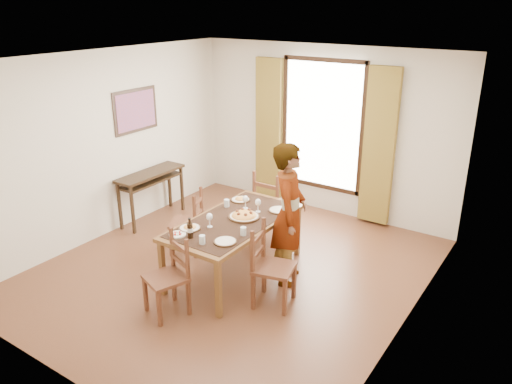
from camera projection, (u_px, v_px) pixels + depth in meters
The scene contains 22 objects.
ground at pixel (233, 269), 6.57m from camera, with size 5.00×5.00×0.00m, color #462615.
room_shell at pixel (237, 155), 6.12m from camera, with size 4.60×5.10×2.74m.
console_table at pixel (151, 179), 7.85m from camera, with size 0.38×1.20×0.80m.
dining_table at pixel (235, 224), 6.25m from camera, with size 0.96×1.89×0.76m.
chair_west at pixel (188, 224), 6.90m from camera, with size 0.54×0.54×0.92m.
chair_north at pixel (272, 206), 7.34m from camera, with size 0.46×0.46×1.04m.
chair_south at pixel (169, 278), 5.54m from camera, with size 0.54×0.54×0.94m.
chair_east at pixel (271, 268), 5.70m from camera, with size 0.53×0.53×0.99m.
man at pixel (289, 214), 6.05m from camera, with size 0.65×0.77×1.79m, color gray.
plate_sw at pixel (190, 227), 5.97m from camera, with size 0.27×0.27×0.05m, color silver, non-canonical shape.
plate_se at pixel (225, 240), 5.64m from camera, with size 0.27×0.27×0.05m, color silver, non-canonical shape.
plate_nw at pixel (241, 199), 6.81m from camera, with size 0.27×0.27×0.05m, color silver, non-canonical shape.
plate_ne at pixel (279, 209), 6.48m from camera, with size 0.27×0.27×0.05m, color silver, non-canonical shape.
pasta_platter at pixel (244, 214), 6.27m from camera, with size 0.40×0.40×0.10m, color orange, non-canonical shape.
caprese_plate at pixel (177, 234), 5.81m from camera, with size 0.20×0.20×0.04m, color silver, non-canonical shape.
wine_glass_a at pixel (210, 220), 6.00m from camera, with size 0.08×0.08×0.18m, color white, non-canonical shape.
wine_glass_b at pixel (258, 205), 6.42m from camera, with size 0.08×0.08×0.18m, color white, non-canonical shape.
wine_glass_c at pixel (245, 202), 6.53m from camera, with size 0.08×0.08×0.18m, color white, non-canonical shape.
tumbler_a at pixel (243, 231), 5.81m from camera, with size 0.07×0.07×0.10m, color silver.
tumbler_b at pixel (227, 203), 6.61m from camera, with size 0.07×0.07×0.10m, color silver.
tumbler_c at pixel (202, 240), 5.60m from camera, with size 0.07×0.07×0.10m, color silver.
wine_bottle at pixel (190, 228), 5.71m from camera, with size 0.07×0.07×0.25m, color black, non-canonical shape.
Camera 1 is at (3.46, -4.62, 3.33)m, focal length 35.00 mm.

